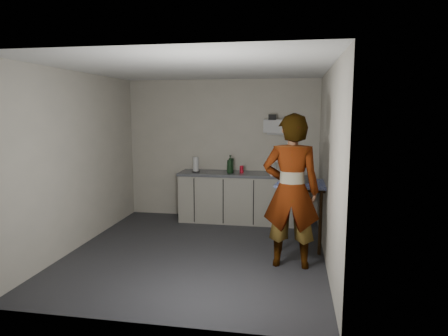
% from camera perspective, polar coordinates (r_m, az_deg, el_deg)
% --- Properties ---
extents(ground, '(4.00, 4.00, 0.00)m').
position_cam_1_polar(ground, '(5.92, -3.84, -11.86)').
color(ground, '#2B2B31').
rests_on(ground, ground).
extents(wall_back, '(3.60, 0.02, 2.60)m').
position_cam_1_polar(wall_back, '(7.54, -0.32, 2.68)').
color(wall_back, beige).
rests_on(wall_back, ground).
extents(wall_right, '(0.02, 4.00, 2.60)m').
position_cam_1_polar(wall_right, '(5.46, 14.57, 0.25)').
color(wall_right, beige).
rests_on(wall_right, ground).
extents(wall_left, '(0.02, 4.00, 2.60)m').
position_cam_1_polar(wall_left, '(6.29, -20.02, 1.04)').
color(wall_left, beige).
rests_on(wall_left, ground).
extents(ceiling, '(3.60, 4.00, 0.01)m').
position_cam_1_polar(ceiling, '(5.59, -4.11, 13.98)').
color(ceiling, white).
rests_on(ceiling, wall_back).
extents(kitchen_counter, '(2.24, 0.62, 0.91)m').
position_cam_1_polar(kitchen_counter, '(7.34, 2.36, -4.40)').
color(kitchen_counter, black).
rests_on(kitchen_counter, ground).
extents(wall_shelf, '(0.42, 0.18, 0.37)m').
position_cam_1_polar(wall_shelf, '(7.33, 7.32, 5.95)').
color(wall_shelf, silver).
rests_on(wall_shelf, ground).
extents(side_table, '(0.85, 0.85, 0.98)m').
position_cam_1_polar(side_table, '(6.03, 11.28, -3.21)').
color(side_table, '#34200B').
rests_on(side_table, ground).
extents(standing_man, '(0.73, 0.49, 2.00)m').
position_cam_1_polar(standing_man, '(5.22, 9.56, -3.30)').
color(standing_man, '#B2A593').
rests_on(standing_man, ground).
extents(soap_bottle, '(0.17, 0.17, 0.33)m').
position_cam_1_polar(soap_bottle, '(7.16, 0.89, 0.55)').
color(soap_bottle, black).
rests_on(soap_bottle, kitchen_counter).
extents(soda_can, '(0.07, 0.07, 0.13)m').
position_cam_1_polar(soda_can, '(7.20, 2.53, -0.20)').
color(soda_can, red).
rests_on(soda_can, kitchen_counter).
extents(dark_bottle, '(0.08, 0.08, 0.26)m').
position_cam_1_polar(dark_bottle, '(7.23, 1.09, 0.36)').
color(dark_bottle, black).
rests_on(dark_bottle, kitchen_counter).
extents(paper_towel, '(0.15, 0.15, 0.27)m').
position_cam_1_polar(paper_towel, '(7.34, -4.05, 0.45)').
color(paper_towel, black).
rests_on(paper_towel, kitchen_counter).
extents(dish_rack, '(0.35, 0.27, 0.25)m').
position_cam_1_polar(dish_rack, '(7.19, 8.05, -0.36)').
color(dish_rack, white).
rests_on(dish_rack, kitchen_counter).
extents(bakery_box, '(0.36, 0.37, 0.37)m').
position_cam_1_polar(bakery_box, '(6.06, 10.90, -1.14)').
color(bakery_box, silver).
rests_on(bakery_box, side_table).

